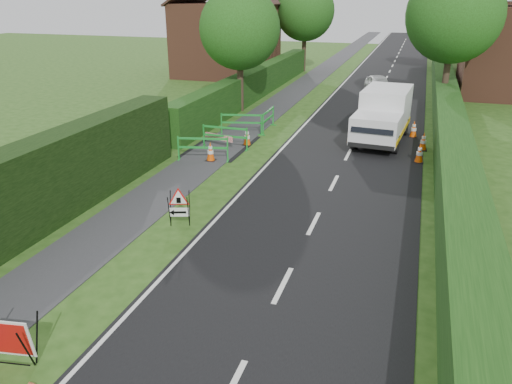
# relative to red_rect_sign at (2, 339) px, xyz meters

# --- Properties ---
(ground) EXTENTS (120.00, 120.00, 0.00)m
(ground) POSITION_rel_red_rect_sign_xyz_m (1.67, 3.09, -0.56)
(ground) COLOR #254714
(ground) RESTS_ON ground
(road_surface) EXTENTS (6.00, 90.00, 0.02)m
(road_surface) POSITION_rel_red_rect_sign_xyz_m (4.17, 38.09, -0.55)
(road_surface) COLOR black
(road_surface) RESTS_ON ground
(footpath) EXTENTS (2.00, 90.00, 0.02)m
(footpath) POSITION_rel_red_rect_sign_xyz_m (-1.33, 38.09, -0.55)
(footpath) COLOR #2D2D30
(footpath) RESTS_ON ground
(hedge_west_far) EXTENTS (1.00, 24.00, 1.80)m
(hedge_west_far) POSITION_rel_red_rect_sign_xyz_m (-3.33, 25.09, -0.56)
(hedge_west_far) COLOR #14380F
(hedge_west_far) RESTS_ON ground
(hedge_east) EXTENTS (1.20, 50.00, 1.50)m
(hedge_east) POSITION_rel_red_rect_sign_xyz_m (8.17, 19.09, -0.56)
(hedge_east) COLOR #14380F
(hedge_east) RESTS_ON ground
(house_west) EXTENTS (7.50, 7.40, 7.88)m
(house_west) POSITION_rel_red_rect_sign_xyz_m (-8.33, 33.09, 2.34)
(house_west) COLOR brown
(house_west) RESTS_ON ground
(house_east_b) EXTENTS (7.50, 7.40, 7.88)m
(house_east_b) POSITION_rel_red_rect_sign_xyz_m (13.67, 45.09, 2.34)
(house_east_b) COLOR brown
(house_east_b) RESTS_ON ground
(tree_nw) EXTENTS (4.40, 4.40, 6.70)m
(tree_nw) POSITION_rel_red_rect_sign_xyz_m (-2.93, 21.09, 3.93)
(tree_nw) COLOR #2D2116
(tree_nw) RESTS_ON ground
(tree_ne) EXTENTS (5.20, 5.20, 7.79)m
(tree_ne) POSITION_rel_red_rect_sign_xyz_m (8.07, 25.09, 4.62)
(tree_ne) COLOR #2D2116
(tree_ne) RESTS_ON ground
(tree_fw) EXTENTS (4.80, 4.80, 7.24)m
(tree_fw) POSITION_rel_red_rect_sign_xyz_m (-2.93, 37.09, 4.27)
(tree_fw) COLOR #2D2116
(tree_fw) RESTS_ON ground
(tree_fe) EXTENTS (4.20, 4.20, 6.33)m
(tree_fe) POSITION_rel_red_rect_sign_xyz_m (8.07, 41.09, 3.67)
(tree_fe) COLOR #2D2116
(tree_fe) RESTS_ON ground
(red_rect_sign) EXTENTS (1.23, 0.86, 0.97)m
(red_rect_sign) POSITION_rel_red_rect_sign_xyz_m (0.00, 0.00, 0.00)
(red_rect_sign) COLOR black
(red_rect_sign) RESTS_ON ground
(triangle_sign) EXTENTS (0.88, 0.88, 1.01)m
(triangle_sign) POSITION_rel_red_rect_sign_xyz_m (0.45, 6.22, 0.15)
(triangle_sign) COLOR black
(triangle_sign) RESTS_ON ground
(works_van) EXTENTS (2.36, 5.17, 2.29)m
(works_van) POSITION_rel_red_rect_sign_xyz_m (5.27, 17.23, 0.66)
(works_van) COLOR silver
(works_van) RESTS_ON ground
(traffic_cone_0) EXTENTS (0.38, 0.38, 0.79)m
(traffic_cone_0) POSITION_rel_red_rect_sign_xyz_m (6.99, 14.49, -0.16)
(traffic_cone_0) COLOR black
(traffic_cone_0) RESTS_ON ground
(traffic_cone_1) EXTENTS (0.38, 0.38, 0.79)m
(traffic_cone_1) POSITION_rel_red_rect_sign_xyz_m (7.11, 16.27, -0.16)
(traffic_cone_1) COLOR black
(traffic_cone_1) RESTS_ON ground
(traffic_cone_2) EXTENTS (0.38, 0.38, 0.79)m
(traffic_cone_2) POSITION_rel_red_rect_sign_xyz_m (6.66, 18.29, -0.16)
(traffic_cone_2) COLOR black
(traffic_cone_2) RESTS_ON ground
(traffic_cone_3) EXTENTS (0.38, 0.38, 0.79)m
(traffic_cone_3) POSITION_rel_red_rect_sign_xyz_m (-1.01, 12.10, -0.16)
(traffic_cone_3) COLOR black
(traffic_cone_3) RESTS_ON ground
(traffic_cone_4) EXTENTS (0.38, 0.38, 0.79)m
(traffic_cone_4) POSITION_rel_red_rect_sign_xyz_m (-0.33, 14.63, -0.16)
(traffic_cone_4) COLOR black
(traffic_cone_4) RESTS_ON ground
(ped_barrier_0) EXTENTS (2.09, 0.81, 1.00)m
(ped_barrier_0) POSITION_rel_red_rect_sign_xyz_m (-1.31, 12.03, 0.07)
(ped_barrier_0) COLOR #1A8F2B
(ped_barrier_0) RESTS_ON ground
(ped_barrier_1) EXTENTS (2.06, 0.36, 1.00)m
(ped_barrier_1) POSITION_rel_red_rect_sign_xyz_m (-1.09, 13.90, 0.07)
(ped_barrier_1) COLOR #1A8F2B
(ped_barrier_1) RESTS_ON ground
(ped_barrier_2) EXTENTS (2.08, 0.82, 1.00)m
(ped_barrier_2) POSITION_rel_red_rect_sign_xyz_m (-1.16, 16.37, 0.07)
(ped_barrier_2) COLOR #1A8F2B
(ped_barrier_2) RESTS_ON ground
(ped_barrier_3) EXTENTS (0.35, 2.06, 1.00)m
(ped_barrier_3) POSITION_rel_red_rect_sign_xyz_m (-0.22, 17.40, 0.07)
(ped_barrier_3) COLOR #1A8F2B
(ped_barrier_3) RESTS_ON ground
(redwhite_plank) EXTENTS (1.45, 0.46, 0.25)m
(redwhite_plank) POSITION_rel_red_rect_sign_xyz_m (-1.41, 13.98, -0.56)
(redwhite_plank) COLOR red
(redwhite_plank) RESTS_ON ground
(hatchback_car) EXTENTS (2.33, 3.87, 1.23)m
(hatchback_car) POSITION_rel_red_rect_sign_xyz_m (4.11, 28.47, 0.06)
(hatchback_car) COLOR white
(hatchback_car) RESTS_ON ground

